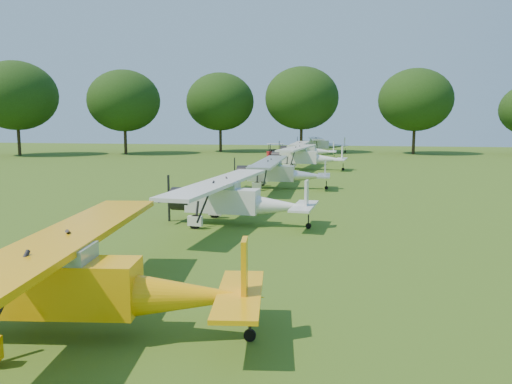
# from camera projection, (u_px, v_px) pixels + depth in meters

# --- Properties ---
(ground) EXTENTS (160.00, 160.00, 0.00)m
(ground) POSITION_uv_depth(u_px,v_px,m) (215.00, 236.00, 20.53)
(ground) COLOR #355715
(ground) RESTS_ON ground
(tree_belt) EXTENTS (137.36, 130.27, 14.52)m
(tree_belt) POSITION_uv_depth(u_px,v_px,m) (305.00, 33.00, 18.90)
(tree_belt) COLOR #302212
(tree_belt) RESTS_ON ground
(aircraft_2) EXTENTS (7.42, 11.76, 2.31)m
(aircraft_2) POSITION_uv_depth(u_px,v_px,m) (81.00, 278.00, 10.72)
(aircraft_2) COLOR #FFAE0A
(aircraft_2) RESTS_ON ground
(aircraft_3) EXTENTS (7.03, 11.20, 2.20)m
(aircraft_3) POSITION_uv_depth(u_px,v_px,m) (233.00, 197.00, 22.72)
(aircraft_3) COLOR white
(aircraft_3) RESTS_ON ground
(aircraft_4) EXTENTS (6.85, 10.89, 2.15)m
(aircraft_4) POSITION_uv_depth(u_px,v_px,m) (278.00, 171.00, 35.02)
(aircraft_4) COLOR silver
(aircraft_4) RESTS_ON ground
(aircraft_5) EXTENTS (7.69, 12.25, 2.41)m
(aircraft_5) POSITION_uv_depth(u_px,v_px,m) (305.00, 155.00, 48.97)
(aircraft_5) COLOR white
(aircraft_5) RESTS_ON ground
(aircraft_6) EXTENTS (7.23, 11.48, 2.27)m
(aircraft_6) POSITION_uv_depth(u_px,v_px,m) (305.00, 149.00, 62.07)
(aircraft_6) COLOR white
(aircraft_6) RESTS_ON ground
(aircraft_7) EXTENTS (7.73, 12.26, 2.41)m
(aircraft_7) POSITION_uv_depth(u_px,v_px,m) (320.00, 143.00, 75.83)
(aircraft_7) COLOR silver
(aircraft_7) RESTS_ON ground
(golf_cart) EXTENTS (2.41, 1.96, 1.80)m
(golf_cart) POSITION_uv_depth(u_px,v_px,m) (275.00, 153.00, 66.02)
(golf_cart) COLOR #B70D16
(golf_cart) RESTS_ON ground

